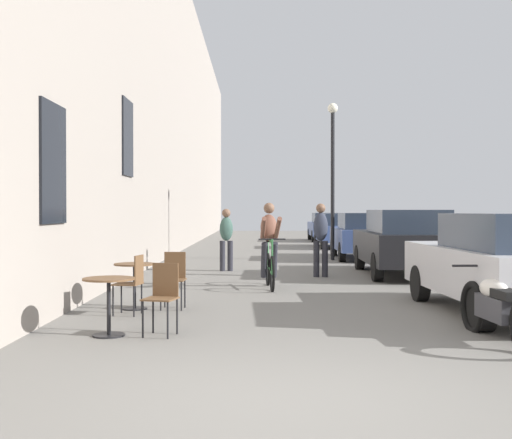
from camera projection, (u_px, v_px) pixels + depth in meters
The scene contains 17 objects.
ground_plane at pixel (295, 404), 5.19m from camera, with size 88.00×88.00×0.00m, color slate.
building_facade_left at pixel (149, 76), 19.10m from camera, with size 0.54×68.00×11.05m.
cafe_table_near at pixel (107, 294), 8.00m from camera, with size 0.64×0.64×0.72m.
cafe_chair_near_toward_street at pixel (161, 293), 8.07m from camera, with size 0.46×0.46×0.89m.
cafe_table_mid at pixel (133, 276), 10.18m from camera, with size 0.64×0.64×0.72m.
cafe_chair_mid_toward_street at pixel (130, 280), 9.60m from camera, with size 0.44×0.44×0.89m.
cafe_chair_mid_toward_wall at pixel (172, 276), 10.25m from camera, with size 0.40×0.40×0.89m.
cyclist_on_bicycle at pixel (268, 247), 13.04m from camera, with size 0.52×1.76×1.74m.
pedestrian_near at pixel (319, 236), 15.09m from camera, with size 0.35×0.25×1.72m.
pedestrian_mid at pixel (224, 236), 16.60m from camera, with size 0.38×0.30×1.60m.
street_lamp at pixel (331, 161), 20.19m from camera, with size 0.32×0.32×4.90m.
parked_car_nearest at pixel (501, 262), 9.59m from camera, with size 1.90×4.30×1.51m.
parked_car_second at pixel (401, 241), 15.46m from camera, with size 1.96×4.45×1.57m.
parked_car_third at pixel (361, 235), 20.74m from camera, with size 1.84×4.19×1.47m.
parked_car_fourth at pixel (336, 230), 26.97m from camera, with size 1.71×4.01×1.42m.
parked_car_fifth at pixel (325, 226), 32.86m from camera, with size 1.74×4.03×1.43m.
parked_motorcycle at pixel (496, 308), 7.61m from camera, with size 0.62×2.15×0.92m.
Camera 1 is at (-0.33, -5.17, 1.56)m, focal length 45.46 mm.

